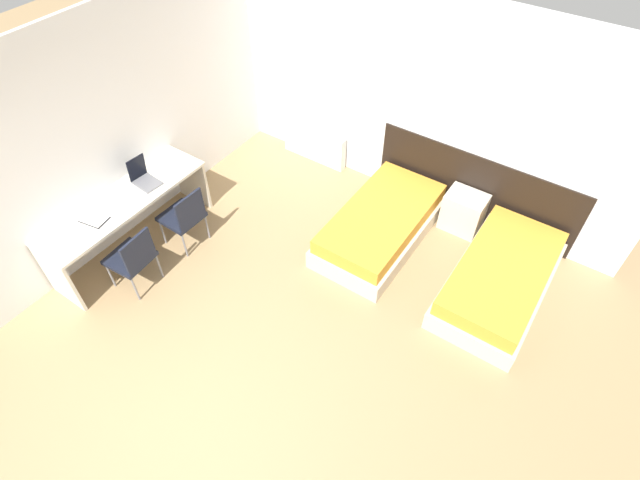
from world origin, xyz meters
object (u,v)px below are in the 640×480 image
object	(u,v)px
bed_near_window	(381,225)
laptop	(144,178)
chair_near_laptop	(184,215)
chair_near_notebook	(133,257)
bed_near_door	(500,279)
nightstand	(463,212)

from	to	relation	value
bed_near_window	laptop	size ratio (longest dim) A/B	5.62
chair_near_laptop	chair_near_notebook	world-z (taller)	same
bed_near_door	nightstand	xyz separation A→B (m)	(-0.76, 0.75, 0.05)
bed_near_door	chair_near_laptop	bearing A→B (deg)	-157.78
laptop	chair_near_notebook	bearing A→B (deg)	-50.73
chair_near_laptop	bed_near_door	bearing A→B (deg)	23.68
nightstand	bed_near_door	bearing A→B (deg)	-44.26
bed_near_window	bed_near_door	distance (m)	1.53
nightstand	chair_near_laptop	size ratio (longest dim) A/B	0.63
bed_near_window	chair_near_notebook	bearing A→B (deg)	-130.96
chair_near_laptop	laptop	distance (m)	0.63
nightstand	laptop	world-z (taller)	laptop
bed_near_door	laptop	bearing A→B (deg)	-159.95
chair_near_laptop	chair_near_notebook	xyz separation A→B (m)	(-0.00, -0.79, 0.00)
bed_near_door	nightstand	distance (m)	1.07
nightstand	chair_near_notebook	xyz separation A→B (m)	(-2.67, -2.94, 0.21)
bed_near_window	laptop	xyz separation A→B (m)	(-2.43, -1.44, 0.62)
chair_near_laptop	chair_near_notebook	distance (m)	0.79
chair_near_laptop	laptop	size ratio (longest dim) A/B	2.53
laptop	nightstand	bearing A→B (deg)	39.02
bed_near_window	chair_near_laptop	xyz separation A→B (m)	(-1.91, -1.40, 0.26)
bed_near_window	chair_near_notebook	distance (m)	2.92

